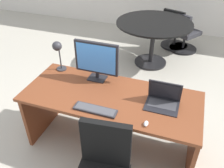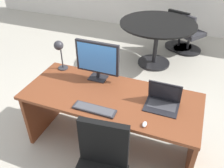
{
  "view_description": "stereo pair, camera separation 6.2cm",
  "coord_description": "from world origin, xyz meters",
  "px_view_note": "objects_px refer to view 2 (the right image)",
  "views": [
    {
      "loc": [
        0.66,
        -1.84,
        2.25
      ],
      "look_at": [
        0.0,
        0.04,
        0.87
      ],
      "focal_mm": 37.92,
      "sensor_mm": 36.0,
      "label": 1
    },
    {
      "loc": [
        0.72,
        -1.81,
        2.25
      ],
      "look_at": [
        0.0,
        0.04,
        0.87
      ],
      "focal_mm": 37.92,
      "sensor_mm": 36.0,
      "label": 2
    }
  ],
  "objects_px": {
    "laptop": "(163,98)",
    "meeting_chair_near": "(188,37)",
    "desk_lamp": "(59,49)",
    "meeting_chair_far": "(179,33)",
    "desk": "(112,108)",
    "mouse": "(145,124)",
    "monitor": "(97,59)",
    "keyboard": "(94,109)",
    "meeting_table": "(157,33)"
  },
  "relations": [
    {
      "from": "monitor",
      "to": "meeting_chair_far",
      "type": "height_order",
      "value": "monitor"
    },
    {
      "from": "desk",
      "to": "meeting_chair_near",
      "type": "height_order",
      "value": "meeting_chair_near"
    },
    {
      "from": "monitor",
      "to": "meeting_chair_far",
      "type": "bearing_deg",
      "value": 77.52
    },
    {
      "from": "mouse",
      "to": "meeting_table",
      "type": "bearing_deg",
      "value": 99.39
    },
    {
      "from": "desk_lamp",
      "to": "desk",
      "type": "bearing_deg",
      "value": -16.47
    },
    {
      "from": "laptop",
      "to": "keyboard",
      "type": "xyz_separation_m",
      "value": [
        -0.59,
        -0.33,
        -0.06
      ]
    },
    {
      "from": "keyboard",
      "to": "meeting_table",
      "type": "xyz_separation_m",
      "value": [
        0.1,
        2.4,
        -0.15
      ]
    },
    {
      "from": "monitor",
      "to": "desk_lamp",
      "type": "relative_size",
      "value": 1.32
    },
    {
      "from": "mouse",
      "to": "desk",
      "type": "bearing_deg",
      "value": 141.26
    },
    {
      "from": "mouse",
      "to": "meeting_chair_near",
      "type": "bearing_deg",
      "value": 88.31
    },
    {
      "from": "desk",
      "to": "keyboard",
      "type": "distance_m",
      "value": 0.4
    },
    {
      "from": "desk",
      "to": "desk_lamp",
      "type": "height_order",
      "value": "desk_lamp"
    },
    {
      "from": "meeting_chair_near",
      "to": "keyboard",
      "type": "bearing_deg",
      "value": -100.7
    },
    {
      "from": "meeting_chair_far",
      "to": "keyboard",
      "type": "bearing_deg",
      "value": -97.18
    },
    {
      "from": "keyboard",
      "to": "mouse",
      "type": "xyz_separation_m",
      "value": [
        0.5,
        -0.03,
        0.0
      ]
    },
    {
      "from": "desk_lamp",
      "to": "meeting_chair_far",
      "type": "bearing_deg",
      "value": 67.95
    },
    {
      "from": "keyboard",
      "to": "meeting_table",
      "type": "distance_m",
      "value": 2.41
    },
    {
      "from": "desk_lamp",
      "to": "meeting_chair_far",
      "type": "relative_size",
      "value": 0.46
    },
    {
      "from": "meeting_chair_far",
      "to": "desk_lamp",
      "type": "bearing_deg",
      "value": -112.05
    },
    {
      "from": "laptop",
      "to": "desk_lamp",
      "type": "relative_size",
      "value": 0.85
    },
    {
      "from": "monitor",
      "to": "desk_lamp",
      "type": "xyz_separation_m",
      "value": [
        -0.49,
        0.02,
        0.02
      ]
    },
    {
      "from": "desk",
      "to": "meeting_chair_near",
      "type": "xyz_separation_m",
      "value": [
        0.53,
        2.82,
        -0.21
      ]
    },
    {
      "from": "meeting_chair_near",
      "to": "meeting_chair_far",
      "type": "relative_size",
      "value": 0.97
    },
    {
      "from": "laptop",
      "to": "mouse",
      "type": "distance_m",
      "value": 0.37
    },
    {
      "from": "laptop",
      "to": "meeting_chair_far",
      "type": "distance_m",
      "value": 2.96
    },
    {
      "from": "keyboard",
      "to": "mouse",
      "type": "height_order",
      "value": "mouse"
    },
    {
      "from": "laptop",
      "to": "meeting_chair_near",
      "type": "distance_m",
      "value": 2.86
    },
    {
      "from": "meeting_chair_near",
      "to": "meeting_chair_far",
      "type": "bearing_deg",
      "value": 153.53
    },
    {
      "from": "mouse",
      "to": "meeting_chair_far",
      "type": "bearing_deg",
      "value": 91.62
    },
    {
      "from": "monitor",
      "to": "keyboard",
      "type": "bearing_deg",
      "value": -69.63
    },
    {
      "from": "desk",
      "to": "meeting_table",
      "type": "distance_m",
      "value": 2.08
    },
    {
      "from": "monitor",
      "to": "meeting_chair_far",
      "type": "distance_m",
      "value": 2.86
    },
    {
      "from": "desk",
      "to": "mouse",
      "type": "height_order",
      "value": "mouse"
    },
    {
      "from": "mouse",
      "to": "desk_lamp",
      "type": "relative_size",
      "value": 0.19
    },
    {
      "from": "mouse",
      "to": "desk_lamp",
      "type": "height_order",
      "value": "desk_lamp"
    },
    {
      "from": "desk_lamp",
      "to": "meeting_chair_near",
      "type": "distance_m",
      "value": 2.98
    },
    {
      "from": "desk_lamp",
      "to": "meeting_table",
      "type": "xyz_separation_m",
      "value": [
        0.78,
        1.86,
        -0.41
      ]
    },
    {
      "from": "keyboard",
      "to": "meeting_chair_far",
      "type": "xyz_separation_m",
      "value": [
        0.41,
        3.24,
        -0.43
      ]
    },
    {
      "from": "desk",
      "to": "monitor",
      "type": "xyz_separation_m",
      "value": [
        -0.25,
        0.2,
        0.47
      ]
    },
    {
      "from": "meeting_chair_far",
      "to": "desk",
      "type": "bearing_deg",
      "value": -96.8
    },
    {
      "from": "meeting_table",
      "to": "mouse",
      "type": "bearing_deg",
      "value": -80.61
    },
    {
      "from": "monitor",
      "to": "meeting_chair_near",
      "type": "distance_m",
      "value": 2.82
    },
    {
      "from": "meeting_table",
      "to": "meeting_chair_far",
      "type": "height_order",
      "value": "meeting_chair_far"
    },
    {
      "from": "desk_lamp",
      "to": "meeting_table",
      "type": "distance_m",
      "value": 2.06
    },
    {
      "from": "laptop",
      "to": "mouse",
      "type": "bearing_deg",
      "value": -104.01
    },
    {
      "from": "laptop",
      "to": "desk_lamp",
      "type": "height_order",
      "value": "desk_lamp"
    },
    {
      "from": "laptop",
      "to": "mouse",
      "type": "height_order",
      "value": "laptop"
    },
    {
      "from": "laptop",
      "to": "desk_lamp",
      "type": "xyz_separation_m",
      "value": [
        -1.27,
        0.21,
        0.2
      ]
    },
    {
      "from": "keyboard",
      "to": "meeting_chair_far",
      "type": "distance_m",
      "value": 3.29
    },
    {
      "from": "monitor",
      "to": "desk_lamp",
      "type": "distance_m",
      "value": 0.49
    }
  ]
}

